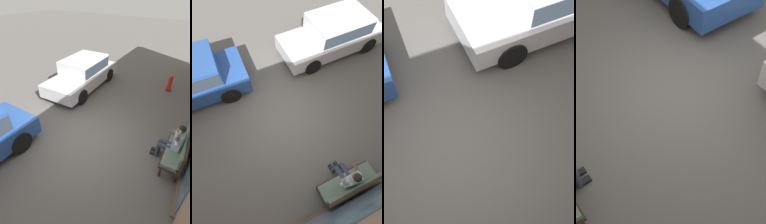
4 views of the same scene
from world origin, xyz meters
The scene contains 1 object.
ground_plane centered at (0.00, 0.00, 0.00)m, with size 60.00×60.00×0.00m, color #565451.
Camera 4 is at (-3.42, 2.60, 5.01)m, focal length 55.00 mm.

